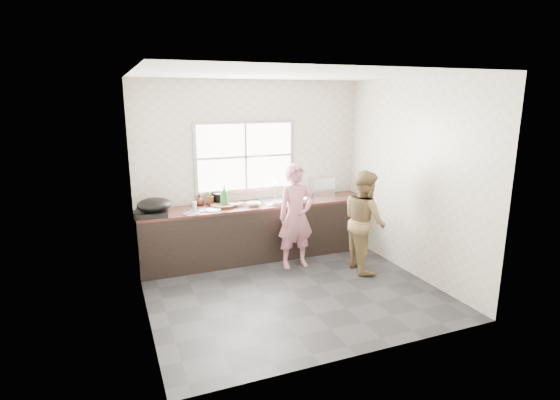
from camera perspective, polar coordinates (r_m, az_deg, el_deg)
name	(u,v)px	position (r m, az deg, el deg)	size (l,w,h in m)	color
floor	(292,290)	(5.80, 1.51, -11.68)	(3.60, 3.20, 0.01)	#2A2A2D
ceiling	(293,74)	(5.26, 1.70, 16.12)	(3.60, 3.20, 0.01)	silver
wall_back	(251,169)	(6.85, -3.77, 4.09)	(3.60, 0.01, 2.70)	beige
wall_left	(139,201)	(4.95, -17.92, -0.15)	(0.01, 3.20, 2.70)	silver
wall_right	(412,178)	(6.30, 16.85, 2.73)	(0.01, 3.20, 2.70)	beige
wall_front	(363,222)	(4.00, 10.83, -2.89)	(3.60, 0.01, 2.70)	silver
cabinet	(259,232)	(6.78, -2.82, -4.18)	(3.60, 0.62, 0.82)	black
countertop	(258,205)	(6.66, -2.86, -0.65)	(3.60, 0.64, 0.04)	#3D1E18
sink	(280,201)	(6.77, -0.06, -0.18)	(0.55, 0.45, 0.02)	silver
faucet	(275,190)	(6.92, -0.68, 1.35)	(0.02, 0.02, 0.30)	silver
window_frame	(245,157)	(6.78, -4.57, 5.68)	(1.60, 0.05, 1.10)	#9EA0A5
window_glazing	(246,157)	(6.75, -4.50, 5.66)	(1.50, 0.01, 1.00)	white
woman	(296,220)	(6.33, 2.11, -2.57)	(0.52, 0.34, 1.43)	#BF7381
person_side	(365,221)	(6.34, 10.99, -2.66)	(0.71, 0.55, 1.46)	olive
cutting_board	(224,205)	(6.52, -7.39, -0.70)	(0.39, 0.39, 0.04)	black
cleaver	(237,203)	(6.51, -5.59, -0.46)	(0.22, 0.11, 0.01)	#B1B3B8
bowl_mince	(254,204)	(6.51, -3.45, -0.56)	(0.21, 0.21, 0.05)	silver
bowl_crabs	(299,201)	(6.66, 2.44, -0.15)	(0.22, 0.22, 0.07)	silver
bowl_held	(277,203)	(6.56, -0.39, -0.36)	(0.21, 0.21, 0.07)	silver
black_pot	(220,198)	(6.70, -7.78, 0.26)	(0.23, 0.23, 0.17)	black
plate_food	(213,210)	(6.31, -8.72, -1.30)	(0.22, 0.22, 0.02)	white
bottle_green	(224,195)	(6.51, -7.28, 0.60)	(0.13, 0.13, 0.33)	#287C2C
bottle_brown_tall	(210,199)	(6.62, -9.13, 0.14)	(0.09, 0.09, 0.19)	#462111
bottle_brown_short	(200,200)	(6.64, -10.43, -0.06)	(0.12, 0.12, 0.15)	#421E10
glass_jar	(195,205)	(6.52, -11.11, -0.60)	(0.06, 0.06, 0.09)	#BABEC0
burner	(152,213)	(6.26, -16.41, -1.61)	(0.44, 0.44, 0.07)	black
wok	(154,205)	(6.21, -16.10, -0.59)	(0.47, 0.47, 0.18)	black
dish_rack	(321,186)	(7.28, 5.32, 1.87)	(0.39, 0.27, 0.29)	silver
pot_lid_left	(191,213)	(6.20, -11.51, -1.73)	(0.24, 0.24, 0.01)	silver
pot_lid_right	(199,210)	(6.37, -10.49, -1.27)	(0.27, 0.27, 0.01)	#A6A8AD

